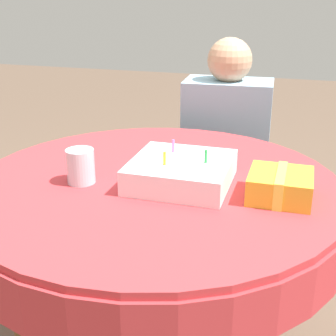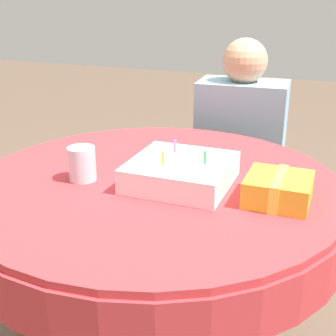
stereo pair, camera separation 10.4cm
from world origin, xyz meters
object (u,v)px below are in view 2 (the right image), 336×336
chair (240,171)px  birthday_cake (181,172)px  drinking_glass (82,164)px  person (240,137)px  gift_box (278,189)px

chair → birthday_cake: birthday_cake is taller
chair → birthday_cake: size_ratio=2.95×
chair → drinking_glass: 1.06m
drinking_glass → chair: bearing=74.1°
chair → person: 0.21m
chair → person: size_ratio=0.77×
birthday_cake → drinking_glass: size_ratio=2.79×
person → drinking_glass: 0.94m
person → drinking_glass: (-0.28, -0.88, 0.14)m
birthday_cake → gift_box: 0.29m
birthday_cake → gift_box: bearing=-4.5°
chair → drinking_glass: (-0.28, -0.96, 0.34)m
chair → gift_box: 1.01m
person → gift_box: bearing=-74.2°
chair → person: bearing=-90.0°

